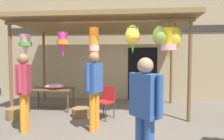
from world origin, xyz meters
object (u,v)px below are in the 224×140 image
vendor_in_orange (24,86)px  flower_heap_on_table (54,86)px  customer_foreground (145,106)px  wicker_basket_by_table (17,113)px  display_table (52,91)px  folding_chair (106,99)px  wicker_basket_spare (81,112)px  shopper_by_bananas (94,85)px

vendor_in_orange → flower_heap_on_table: bearing=91.1°
customer_foreground → wicker_basket_by_table: bearing=147.1°
flower_heap_on_table → wicker_basket_by_table: size_ratio=1.19×
display_table → wicker_basket_by_table: bearing=-122.5°
wicker_basket_by_table → vendor_in_orange: 1.37m
folding_chair → wicker_basket_spare: folding_chair is taller
flower_heap_on_table → folding_chair: folding_chair is taller
display_table → flower_heap_on_table: size_ratio=2.12×
display_table → folding_chair: 1.88m
flower_heap_on_table → wicker_basket_spare: bearing=-30.3°
display_table → flower_heap_on_table: 0.17m
display_table → customer_foreground: 3.93m
display_table → customer_foreground: (2.57, -2.95, 0.34)m
wicker_basket_spare → vendor_in_orange: bearing=-129.0°
customer_foreground → shopper_by_bananas: shopper_by_bananas is taller
flower_heap_on_table → wicker_basket_spare: 1.28m
folding_chair → customer_foreground: bearing=-70.6°
wicker_basket_by_table → customer_foreground: (3.15, -2.04, 0.78)m
folding_chair → vendor_in_orange: size_ratio=0.50×
shopper_by_bananas → folding_chair: bearing=79.8°
display_table → vendor_in_orange: (0.12, -1.72, 0.40)m
display_table → flower_heap_on_table: (0.09, -0.01, 0.14)m
vendor_in_orange → folding_chair: bearing=33.1°
display_table → customer_foreground: customer_foreground is taller
wicker_basket_by_table → shopper_by_bananas: (2.18, -0.60, 0.87)m
flower_heap_on_table → vendor_in_orange: (0.03, -1.71, 0.26)m
folding_chair → wicker_basket_by_table: bearing=-173.7°
wicker_basket_by_table → wicker_basket_spare: wicker_basket_by_table is taller
flower_heap_on_table → customer_foreground: size_ratio=0.38×
wicker_basket_by_table → customer_foreground: size_ratio=0.32×
wicker_basket_spare → wicker_basket_by_table: bearing=-168.3°
display_table → vendor_in_orange: vendor_in_orange is taller
shopper_by_bananas → wicker_basket_by_table: bearing=164.5°
folding_chair → customer_foreground: size_ratio=0.53×
folding_chair → shopper_by_bananas: (-0.16, -0.86, 0.50)m
wicker_basket_spare → shopper_by_bananas: size_ratio=0.28×
flower_heap_on_table → customer_foreground: 3.85m
flower_heap_on_table → vendor_in_orange: vendor_in_orange is taller
vendor_in_orange → shopper_by_bananas: 1.50m
shopper_by_bananas → customer_foreground: bearing=-56.1°
flower_heap_on_table → wicker_basket_spare: size_ratio=1.24×
wicker_basket_by_table → wicker_basket_spare: bearing=11.7°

